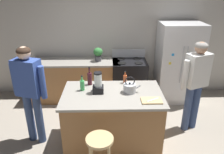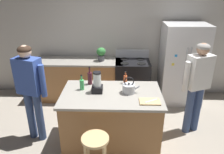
{
  "view_description": "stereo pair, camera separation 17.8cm",
  "coord_description": "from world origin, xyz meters",
  "px_view_note": "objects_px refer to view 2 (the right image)",
  "views": [
    {
      "loc": [
        -0.07,
        -3.04,
        2.52
      ],
      "look_at": [
        0.0,
        0.3,
        1.08
      ],
      "focal_mm": 35.04,
      "sensor_mm": 36.0,
      "label": 1
    },
    {
      "loc": [
        0.1,
        -3.04,
        2.52
      ],
      "look_at": [
        0.0,
        0.3,
        1.08
      ],
      "focal_mm": 35.04,
      "sensor_mm": 36.0,
      "label": 2
    }
  ],
  "objects_px": {
    "bottle_wine": "(90,78)",
    "potted_plant": "(101,53)",
    "person_by_island_left": "(30,85)",
    "tea_kettle": "(129,88)",
    "refrigerator": "(182,64)",
    "bottle_soda": "(82,84)",
    "kitchen_island": "(111,118)",
    "person_by_sink_right": "(198,81)",
    "chef_knife": "(151,101)",
    "bottle_cooking_sauce": "(125,79)",
    "stove_range": "(132,80)",
    "cutting_board": "(150,102)",
    "blender_appliance": "(97,84)",
    "bar_stool": "(95,148)"
  },
  "relations": [
    {
      "from": "refrigerator",
      "to": "tea_kettle",
      "type": "distance_m",
      "value": 1.91
    },
    {
      "from": "bar_stool",
      "to": "chef_knife",
      "type": "height_order",
      "value": "chef_knife"
    },
    {
      "from": "stove_range",
      "to": "chef_knife",
      "type": "distance_m",
      "value": 1.85
    },
    {
      "from": "bottle_cooking_sauce",
      "to": "tea_kettle",
      "type": "height_order",
      "value": "tea_kettle"
    },
    {
      "from": "tea_kettle",
      "to": "cutting_board",
      "type": "xyz_separation_m",
      "value": [
        0.29,
        -0.29,
        -0.07
      ]
    },
    {
      "from": "stove_range",
      "to": "potted_plant",
      "type": "distance_m",
      "value": 0.94
    },
    {
      "from": "potted_plant",
      "to": "bottle_wine",
      "type": "relative_size",
      "value": 0.95
    },
    {
      "from": "kitchen_island",
      "to": "bottle_wine",
      "type": "bearing_deg",
      "value": 138.34
    },
    {
      "from": "bottle_wine",
      "to": "bar_stool",
      "type": "bearing_deg",
      "value": -80.29
    },
    {
      "from": "refrigerator",
      "to": "kitchen_island",
      "type": "bearing_deg",
      "value": -134.83
    },
    {
      "from": "blender_appliance",
      "to": "tea_kettle",
      "type": "distance_m",
      "value": 0.5
    },
    {
      "from": "stove_range",
      "to": "person_by_island_left",
      "type": "bearing_deg",
      "value": -139.5
    },
    {
      "from": "kitchen_island",
      "to": "bar_stool",
      "type": "distance_m",
      "value": 0.81
    },
    {
      "from": "chef_knife",
      "to": "stove_range",
      "type": "bearing_deg",
      "value": 65.73
    },
    {
      "from": "bottle_soda",
      "to": "kitchen_island",
      "type": "bearing_deg",
      "value": -14.4
    },
    {
      "from": "bottle_wine",
      "to": "potted_plant",
      "type": "bearing_deg",
      "value": 85.44
    },
    {
      "from": "stove_range",
      "to": "person_by_island_left",
      "type": "relative_size",
      "value": 0.66
    },
    {
      "from": "person_by_island_left",
      "to": "bottle_wine",
      "type": "relative_size",
      "value": 5.3
    },
    {
      "from": "person_by_sink_right",
      "to": "bottle_cooking_sauce",
      "type": "height_order",
      "value": "person_by_sink_right"
    },
    {
      "from": "person_by_island_left",
      "to": "tea_kettle",
      "type": "xyz_separation_m",
      "value": [
        1.57,
        -0.02,
        -0.01
      ]
    },
    {
      "from": "bar_stool",
      "to": "blender_appliance",
      "type": "xyz_separation_m",
      "value": [
        -0.04,
        0.84,
        0.53
      ]
    },
    {
      "from": "potted_plant",
      "to": "refrigerator",
      "type": "bearing_deg",
      "value": -1.63
    },
    {
      "from": "tea_kettle",
      "to": "kitchen_island",
      "type": "bearing_deg",
      "value": -172.33
    },
    {
      "from": "bottle_soda",
      "to": "person_by_sink_right",
      "type": "bearing_deg",
      "value": 6.66
    },
    {
      "from": "potted_plant",
      "to": "chef_knife",
      "type": "height_order",
      "value": "potted_plant"
    },
    {
      "from": "refrigerator",
      "to": "person_by_island_left",
      "type": "height_order",
      "value": "refrigerator"
    },
    {
      "from": "potted_plant",
      "to": "blender_appliance",
      "type": "height_order",
      "value": "blender_appliance"
    },
    {
      "from": "tea_kettle",
      "to": "chef_knife",
      "type": "relative_size",
      "value": 1.25
    },
    {
      "from": "person_by_sink_right",
      "to": "kitchen_island",
      "type": "bearing_deg",
      "value": -166.44
    },
    {
      "from": "person_by_island_left",
      "to": "cutting_board",
      "type": "xyz_separation_m",
      "value": [
        1.86,
        -0.31,
        -0.08
      ]
    },
    {
      "from": "refrigerator",
      "to": "person_by_island_left",
      "type": "relative_size",
      "value": 1.05
    },
    {
      "from": "refrigerator",
      "to": "bar_stool",
      "type": "distance_m",
      "value": 2.86
    },
    {
      "from": "refrigerator",
      "to": "person_by_sink_right",
      "type": "relative_size",
      "value": 1.06
    },
    {
      "from": "bottle_soda",
      "to": "chef_knife",
      "type": "relative_size",
      "value": 1.16
    },
    {
      "from": "potted_plant",
      "to": "bottle_cooking_sauce",
      "type": "relative_size",
      "value": 1.39
    },
    {
      "from": "bottle_wine",
      "to": "chef_knife",
      "type": "xyz_separation_m",
      "value": [
        0.96,
        -0.59,
        -0.09
      ]
    },
    {
      "from": "bottle_soda",
      "to": "potted_plant",
      "type": "bearing_deg",
      "value": 81.95
    },
    {
      "from": "blender_appliance",
      "to": "refrigerator",
      "type": "bearing_deg",
      "value": 40.27
    },
    {
      "from": "stove_range",
      "to": "tea_kettle",
      "type": "bearing_deg",
      "value": -95.58
    },
    {
      "from": "kitchen_island",
      "to": "chef_knife",
      "type": "relative_size",
      "value": 7.16
    },
    {
      "from": "stove_range",
      "to": "tea_kettle",
      "type": "height_order",
      "value": "tea_kettle"
    },
    {
      "from": "refrigerator",
      "to": "chef_knife",
      "type": "distance_m",
      "value": 1.98
    },
    {
      "from": "person_by_island_left",
      "to": "bottle_soda",
      "type": "xyz_separation_m",
      "value": [
        0.82,
        0.06,
        0.0
      ]
    },
    {
      "from": "person_by_sink_right",
      "to": "bottle_wine",
      "type": "bearing_deg",
      "value": -179.57
    },
    {
      "from": "bar_stool",
      "to": "person_by_sink_right",
      "type": "bearing_deg",
      "value": 35.0
    },
    {
      "from": "potted_plant",
      "to": "person_by_sink_right",
      "type": "bearing_deg",
      "value": -34.98
    },
    {
      "from": "refrigerator",
      "to": "potted_plant",
      "type": "bearing_deg",
      "value": 178.37
    },
    {
      "from": "blender_appliance",
      "to": "person_by_sink_right",
      "type": "bearing_deg",
      "value": 10.22
    },
    {
      "from": "refrigerator",
      "to": "person_by_sink_right",
      "type": "distance_m",
      "value": 1.16
    },
    {
      "from": "potted_plant",
      "to": "bottle_soda",
      "type": "distance_m",
      "value": 1.44
    }
  ]
}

